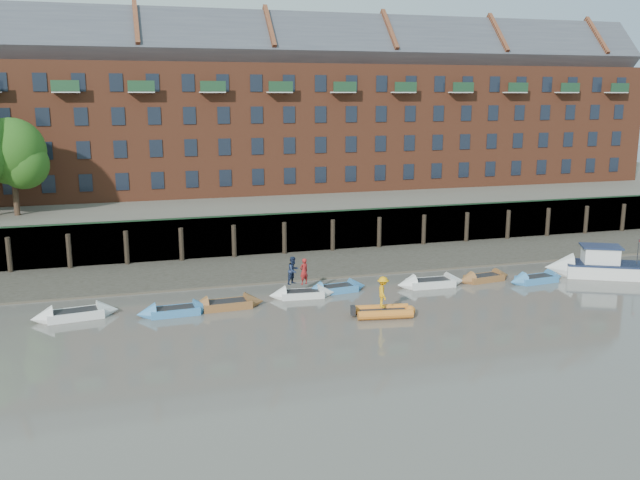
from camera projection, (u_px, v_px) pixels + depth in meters
name	position (u px, v px, depth m)	size (l,w,h in m)	color
ground	(426.00, 349.00, 33.75)	(220.00, 220.00, 0.00)	#5F5A52
foreshore	(322.00, 264.00, 50.62)	(110.00, 8.00, 0.50)	#3D382F
mud_band	(336.00, 275.00, 47.44)	(110.00, 1.60, 0.10)	#4C4336
river_wall	(307.00, 232.00, 54.39)	(110.00, 1.23, 3.30)	#2D2A26
bank_terrace	(270.00, 206.00, 67.16)	(110.00, 28.00, 3.20)	#5E594D
apartment_terrace	(266.00, 90.00, 65.72)	(80.60, 15.56, 20.98)	brown
rowboat_0	(75.00, 314.00, 38.30)	(4.88, 1.99, 1.38)	silver
rowboat_1	(175.00, 311.00, 38.94)	(4.38, 1.44, 1.26)	teal
rowboat_2	(227.00, 305.00, 40.11)	(4.56, 1.51, 1.31)	brown
rowboat_3	(302.00, 294.00, 42.30)	(4.23, 1.57, 1.20)	silver
rowboat_4	(336.00, 289.00, 43.43)	(4.27, 1.66, 1.21)	teal
rowboat_5	(431.00, 283.00, 44.68)	(4.74, 1.54, 1.36)	silver
rowboat_6	(484.00, 278.00, 46.00)	(4.20, 1.71, 1.18)	brown
rowboat_7	(537.00, 279.00, 45.67)	(4.36, 1.64, 1.24)	teal
rib_tender	(386.00, 312.00, 38.72)	(3.55, 2.09, 0.60)	orange
motor_launch	(589.00, 266.00, 47.18)	(7.06, 5.01, 2.80)	silver
person_rower_a	(304.00, 271.00, 42.13)	(0.60, 0.40, 1.66)	maroon
person_rower_b	(293.00, 270.00, 42.13)	(0.86, 0.67, 1.77)	#19233F
person_rib_crew	(383.00, 292.00, 38.40)	(1.15, 0.66, 1.79)	orange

